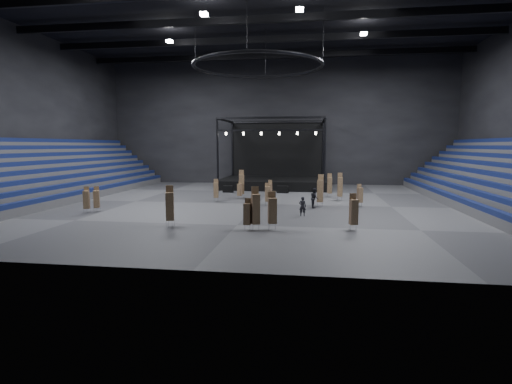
# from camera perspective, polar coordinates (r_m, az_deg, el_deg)

# --- Properties ---
(floor) EXTENTS (50.00, 50.00, 0.00)m
(floor) POSITION_cam_1_polar(r_m,az_deg,el_deg) (38.74, 0.23, -1.71)
(floor) COLOR #454547
(floor) RESTS_ON ground
(ceiling) EXTENTS (50.00, 42.00, 0.20)m
(ceiling) POSITION_cam_1_polar(r_m,az_deg,el_deg) (40.27, 0.25, 24.53)
(ceiling) COLOR black
(ceiling) RESTS_ON wall_back
(wall_back) EXTENTS (50.00, 0.20, 18.00)m
(wall_back) POSITION_cam_1_polar(r_m,az_deg,el_deg) (59.29, 3.12, 9.90)
(wall_back) COLOR black
(wall_back) RESTS_ON ground
(wall_front) EXTENTS (50.00, 0.20, 18.00)m
(wall_front) POSITION_cam_1_polar(r_m,az_deg,el_deg) (18.09, -9.52, 17.26)
(wall_front) COLOR black
(wall_front) RESTS_ON ground
(wall_left) EXTENTS (0.20, 42.00, 18.00)m
(wall_left) POSITION_cam_1_polar(r_m,az_deg,el_deg) (48.71, -30.79, 9.69)
(wall_left) COLOR black
(wall_left) RESTS_ON ground
(bleachers_left) EXTENTS (7.20, 40.00, 6.40)m
(bleachers_left) POSITION_cam_1_polar(r_m,az_deg,el_deg) (47.50, -28.34, 1.14)
(bleachers_left) COLOR #4A4A4C
(bleachers_left) RESTS_ON floor
(stage) EXTENTS (14.00, 10.00, 9.20)m
(stage) POSITION_cam_1_polar(r_m,az_deg,el_deg) (54.62, 2.62, 2.25)
(stage) COLOR black
(stage) RESTS_ON floor
(truss_ring) EXTENTS (12.30, 12.30, 5.15)m
(truss_ring) POSITION_cam_1_polar(r_m,az_deg,el_deg) (39.03, 0.24, 17.53)
(truss_ring) COLOR black
(truss_ring) RESTS_ON ceiling
(roof_girders) EXTENTS (49.00, 30.35, 0.70)m
(roof_girders) POSITION_cam_1_polar(r_m,az_deg,el_deg) (40.03, 0.25, 23.44)
(roof_girders) COLOR black
(roof_girders) RESTS_ON ceiling
(floodlights) EXTENTS (28.60, 16.60, 0.25)m
(floodlights) POSITION_cam_1_polar(r_m,az_deg,el_deg) (36.08, -0.72, 24.34)
(floodlights) COLOR white
(floodlights) RESTS_ON roof_girders
(flight_case_left) EXTENTS (1.26, 0.69, 0.82)m
(flight_case_left) POSITION_cam_1_polar(r_m,az_deg,el_deg) (48.30, -4.01, 0.42)
(flight_case_left) COLOR black
(flight_case_left) RESTS_ON floor
(flight_case_mid) EXTENTS (1.16, 0.68, 0.73)m
(flight_case_mid) POSITION_cam_1_polar(r_m,az_deg,el_deg) (47.85, 4.02, 0.32)
(flight_case_mid) COLOR black
(flight_case_mid) RESTS_ON floor
(flight_case_right) EXTENTS (1.32, 0.70, 0.86)m
(flight_case_right) POSITION_cam_1_polar(r_m,az_deg,el_deg) (47.67, 3.80, 0.37)
(flight_case_right) COLOR black
(flight_case_right) RESTS_ON floor
(chair_stack_0) EXTENTS (0.65, 0.65, 3.04)m
(chair_stack_0) POSITION_cam_1_polar(r_m,az_deg,el_deg) (42.94, -2.08, 1.17)
(chair_stack_0) COLOR silver
(chair_stack_0) RESTS_ON floor
(chair_stack_1) EXTENTS (0.57, 0.57, 2.09)m
(chair_stack_1) POSITION_cam_1_polar(r_m,az_deg,el_deg) (38.30, 14.61, -0.37)
(chair_stack_1) COLOR silver
(chair_stack_1) RESTS_ON floor
(chair_stack_2) EXTENTS (0.48, 0.48, 2.15)m
(chair_stack_2) POSITION_cam_1_polar(r_m,az_deg,el_deg) (26.71, -1.25, -3.08)
(chair_stack_2) COLOR silver
(chair_stack_2) RESTS_ON floor
(chair_stack_3) EXTENTS (0.68, 0.68, 2.89)m
(chair_stack_3) POSITION_cam_1_polar(r_m,az_deg,el_deg) (28.42, -12.21, -1.92)
(chair_stack_3) COLOR silver
(chair_stack_3) RESTS_ON floor
(chair_stack_4) EXTENTS (0.58, 0.58, 2.14)m
(chair_stack_4) POSITION_cam_1_polar(r_m,az_deg,el_deg) (37.57, 1.68, -0.23)
(chair_stack_4) COLOR silver
(chair_stack_4) RESTS_ON floor
(chair_stack_5) EXTENTS (0.51, 0.51, 1.91)m
(chair_stack_5) POSITION_cam_1_polar(r_m,az_deg,el_deg) (42.29, -2.35, 0.37)
(chair_stack_5) COLOR silver
(chair_stack_5) RESTS_ON floor
(chair_stack_6) EXTENTS (0.68, 0.68, 2.59)m
(chair_stack_6) POSITION_cam_1_polar(r_m,az_deg,el_deg) (26.70, 2.34, -2.58)
(chair_stack_6) COLOR silver
(chair_stack_6) RESTS_ON floor
(chair_stack_7) EXTENTS (0.56, 0.56, 2.27)m
(chair_stack_7) POSITION_cam_1_polar(r_m,az_deg,el_deg) (40.54, -5.73, 0.33)
(chair_stack_7) COLOR silver
(chair_stack_7) RESTS_ON floor
(chair_stack_8) EXTENTS (0.61, 0.61, 2.99)m
(chair_stack_8) POSITION_cam_1_polar(r_m,az_deg,el_deg) (37.34, 9.16, 0.23)
(chair_stack_8) COLOR silver
(chair_stack_8) RESTS_ON floor
(chair_stack_9) EXTENTS (0.66, 0.66, 2.94)m
(chair_stack_9) POSITION_cam_1_polar(r_m,az_deg,el_deg) (26.57, -0.06, -2.34)
(chair_stack_9) COLOR silver
(chair_stack_9) RESTS_ON floor
(chair_stack_10) EXTENTS (0.58, 0.58, 2.19)m
(chair_stack_10) POSITION_cam_1_polar(r_m,az_deg,el_deg) (36.55, -21.83, -0.89)
(chair_stack_10) COLOR silver
(chair_stack_10) RESTS_ON floor
(chair_stack_11) EXTENTS (0.56, 0.56, 2.23)m
(chair_stack_11) POSITION_cam_1_polar(r_m,az_deg,el_deg) (36.33, -23.07, -0.96)
(chair_stack_11) COLOR silver
(chair_stack_11) RESTS_ON floor
(chair_stack_12) EXTENTS (0.53, 0.53, 2.60)m
(chair_stack_12) POSITION_cam_1_polar(r_m,az_deg,el_deg) (44.55, 10.47, 1.00)
(chair_stack_12) COLOR silver
(chair_stack_12) RESTS_ON floor
(chair_stack_13) EXTENTS (0.51, 0.51, 2.85)m
(chair_stack_13) POSITION_cam_1_polar(r_m,az_deg,el_deg) (41.99, 11.91, 0.78)
(chair_stack_13) COLOR silver
(chair_stack_13) RESTS_ON floor
(chair_stack_14) EXTENTS (0.52, 0.52, 2.26)m
(chair_stack_14) POSITION_cam_1_polar(r_m,az_deg,el_deg) (39.35, 1.94, 0.11)
(chair_stack_14) COLOR silver
(chair_stack_14) RESTS_ON floor
(chair_stack_15) EXTENTS (0.60, 0.60, 2.48)m
(chair_stack_15) POSITION_cam_1_polar(r_m,az_deg,el_deg) (27.35, 13.77, -2.71)
(chair_stack_15) COLOR silver
(chair_stack_15) RESTS_ON floor
(man_center) EXTENTS (0.60, 0.43, 1.56)m
(man_center) POSITION_cam_1_polar(r_m,az_deg,el_deg) (32.27, 6.67, -2.05)
(man_center) COLOR black
(man_center) RESTS_ON floor
(crew_member) EXTENTS (0.79, 0.96, 1.82)m
(crew_member) POSITION_cam_1_polar(r_m,az_deg,el_deg) (36.55, 8.36, -0.85)
(crew_member) COLOR black
(crew_member) RESTS_ON floor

